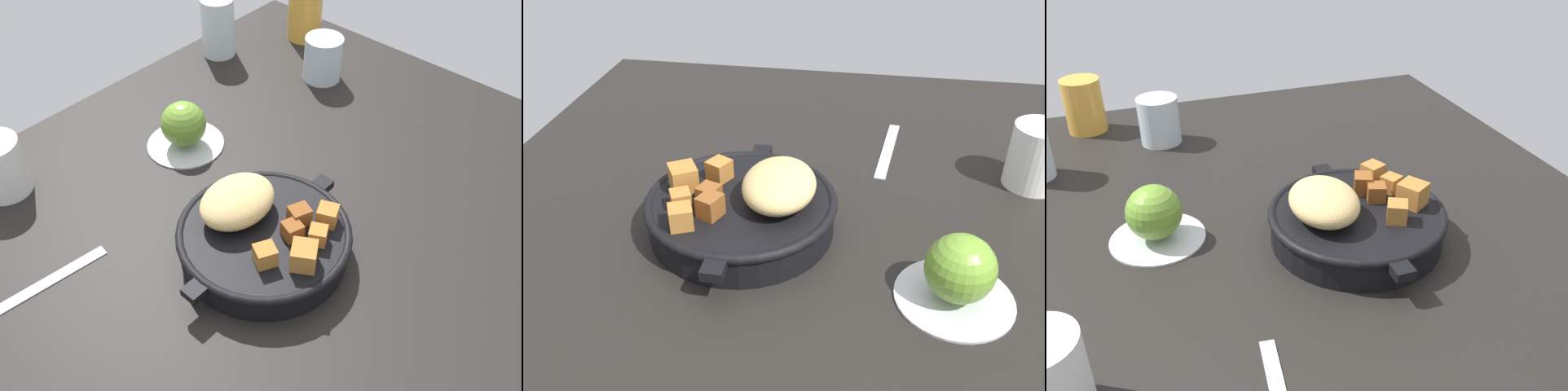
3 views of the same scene
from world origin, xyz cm
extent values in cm
cube|color=black|center=(0.00, 0.00, -1.20)|extent=(112.34, 87.00, 2.40)
cylinder|color=black|center=(-1.61, -4.65, 2.21)|extent=(22.55, 22.55, 4.41)
torus|color=black|center=(-1.61, -4.65, 4.06)|extent=(23.30, 23.30, 1.20)
cube|color=black|center=(10.88, -4.65, 3.75)|extent=(2.64, 2.40, 1.20)
cube|color=black|center=(-14.09, -4.65, 3.75)|extent=(2.64, 2.40, 1.20)
ellipsoid|color=tan|center=(-1.67, -0.29, 6.73)|extent=(11.13, 8.65, 4.63)
cube|color=brown|center=(-0.40, -8.08, 5.57)|extent=(2.95, 2.97, 2.32)
cube|color=#A86B2D|center=(-2.58, -12.04, 5.97)|extent=(4.44, 4.38, 3.12)
cube|color=brown|center=(2.47, -7.24, 5.74)|extent=(3.34, 3.15, 2.67)
cube|color=#A86B2D|center=(5.03, -9.91, 5.71)|extent=(3.38, 3.40, 2.60)
cube|color=#A86B2D|center=(-5.51, -8.31, 5.71)|extent=(3.45, 3.40, 2.60)
cube|color=#A86B2D|center=(1.56, -11.04, 5.54)|extent=(3.06, 3.05, 2.26)
cylinder|color=#B7BABF|center=(7.00, 20.21, 0.30)|extent=(12.60, 12.60, 0.60)
sphere|color=olive|center=(7.00, 20.21, 4.25)|extent=(7.30, 7.30, 7.30)
cylinder|color=silver|center=(37.75, 15.79, 4.13)|extent=(7.03, 7.03, 8.26)
cylinder|color=gold|center=(47.51, 27.98, 4.91)|extent=(6.95, 6.95, 9.83)
camera|label=1|loc=(-39.85, -38.40, 60.64)|focal=39.91mm
camera|label=2|loc=(53.14, 9.79, 42.05)|focal=38.92mm
camera|label=3|loc=(-59.15, 22.60, 43.88)|focal=39.73mm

